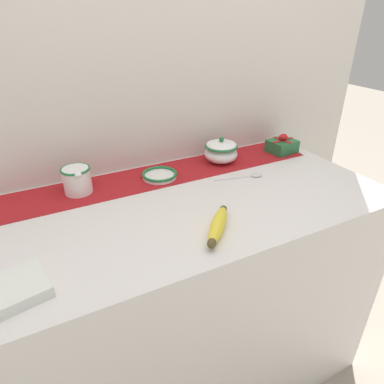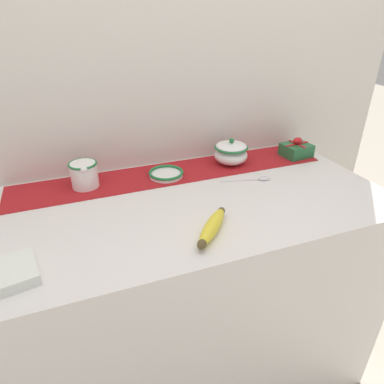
{
  "view_description": "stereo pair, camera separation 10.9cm",
  "coord_description": "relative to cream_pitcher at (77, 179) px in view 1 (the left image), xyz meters",
  "views": [
    {
      "loc": [
        -0.46,
        -0.89,
        1.45
      ],
      "look_at": [
        -0.02,
        -0.04,
        0.93
      ],
      "focal_mm": 32.0,
      "sensor_mm": 36.0,
      "label": 1
    },
    {
      "loc": [
        -0.36,
        -0.93,
        1.45
      ],
      "look_at": [
        -0.02,
        -0.04,
        0.93
      ],
      "focal_mm": 32.0,
      "sensor_mm": 36.0,
      "label": 2
    }
  ],
  "objects": [
    {
      "name": "spoon",
      "position": [
        0.62,
        -0.17,
        -0.05
      ],
      "size": [
        0.19,
        0.06,
        0.01
      ],
      "rotation": [
        0.0,
        0.0,
        -0.24
      ],
      "color": "silver",
      "rests_on": "countertop"
    },
    {
      "name": "cream_pitcher",
      "position": [
        0.0,
        0.0,
        0.0
      ],
      "size": [
        0.1,
        0.12,
        0.09
      ],
      "color": "white",
      "rests_on": "countertop"
    },
    {
      "name": "small_dish",
      "position": [
        0.29,
        -0.02,
        -0.04
      ],
      "size": [
        0.13,
        0.13,
        0.02
      ],
      "color": "white",
      "rests_on": "countertop"
    },
    {
      "name": "banana",
      "position": [
        0.31,
        -0.42,
        -0.03
      ],
      "size": [
        0.16,
        0.17,
        0.04
      ],
      "rotation": [
        0.0,
        0.0,
        0.84
      ],
      "color": "yellow",
      "rests_on": "countertop"
    },
    {
      "name": "back_wall",
      "position": [
        0.33,
        0.13,
        0.26
      ],
      "size": [
        2.12,
        0.04,
        2.4
      ],
      "primitive_type": "cube",
      "color": "silver",
      "rests_on": "ground_plane"
    },
    {
      "name": "ground_plane",
      "position": [
        0.33,
        -0.22,
        -0.94
      ],
      "size": [
        12.0,
        12.0,
        0.0
      ],
      "primitive_type": "plane",
      "color": "gray"
    },
    {
      "name": "gift_box",
      "position": [
        0.88,
        -0.03,
        -0.02
      ],
      "size": [
        0.13,
        0.11,
        0.08
      ],
      "rotation": [
        0.0,
        0.0,
        0.11
      ],
      "color": "#236638",
      "rests_on": "countertop"
    },
    {
      "name": "napkin_stack",
      "position": [
        -0.22,
        -0.42,
        -0.04
      ],
      "size": [
        0.15,
        0.15,
        0.03
      ],
      "primitive_type": "cube",
      "rotation": [
        0.0,
        0.0,
        0.19
      ],
      "color": "white",
      "rests_on": "countertop"
    },
    {
      "name": "sugar_bowl",
      "position": [
        0.58,
        -0.0,
        -0.0
      ],
      "size": [
        0.14,
        0.14,
        0.11
      ],
      "color": "white",
      "rests_on": "countertop"
    },
    {
      "name": "countertop",
      "position": [
        0.33,
        -0.22,
        -0.49
      ],
      "size": [
        1.32,
        0.66,
        0.88
      ],
      "primitive_type": "cube",
      "color": "silver",
      "rests_on": "ground_plane"
    },
    {
      "name": "table_runner",
      "position": [
        0.33,
        -0.0,
        -0.05
      ],
      "size": [
        1.21,
        0.2,
        0.0
      ],
      "primitive_type": "cube",
      "color": "#A8191E",
      "rests_on": "countertop"
    }
  ]
}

